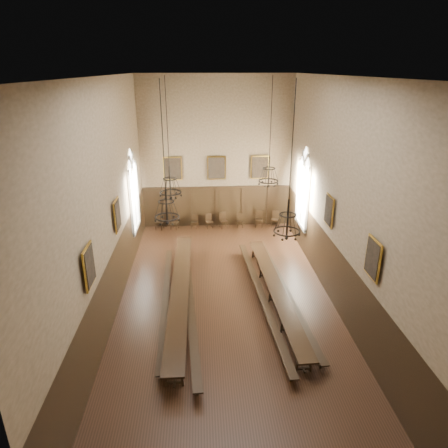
{
  "coord_description": "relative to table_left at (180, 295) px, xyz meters",
  "views": [
    {
      "loc": [
        -0.97,
        -14.43,
        9.28
      ],
      "look_at": [
        0.0,
        1.5,
        3.0
      ],
      "focal_mm": 32.0,
      "sensor_mm": 36.0,
      "label": 1
    }
  ],
  "objects": [
    {
      "name": "floor",
      "position": [
        1.91,
        -0.1,
        -0.42
      ],
      "size": [
        9.0,
        18.0,
        0.02
      ],
      "primitive_type": "cube",
      "color": "black",
      "rests_on": "ground"
    },
    {
      "name": "ceiling",
      "position": [
        1.91,
        -0.1,
        8.6
      ],
      "size": [
        9.0,
        18.0,
        0.02
      ],
      "primitive_type": "cube",
      "color": "black",
      "rests_on": "ground"
    },
    {
      "name": "wall_back",
      "position": [
        1.91,
        8.91,
        4.09
      ],
      "size": [
        9.0,
        0.02,
        9.0
      ],
      "primitive_type": "cube",
      "color": "#866F52",
      "rests_on": "ground"
    },
    {
      "name": "wall_front",
      "position": [
        1.91,
        -9.11,
        4.09
      ],
      "size": [
        9.0,
        0.02,
        9.0
      ],
      "primitive_type": "cube",
      "color": "#866F52",
      "rests_on": "ground"
    },
    {
      "name": "wall_left",
      "position": [
        -2.6,
        -0.1,
        4.09
      ],
      "size": [
        0.02,
        18.0,
        9.0
      ],
      "primitive_type": "cube",
      "color": "#866F52",
      "rests_on": "ground"
    },
    {
      "name": "wall_right",
      "position": [
        6.42,
        -0.1,
        4.09
      ],
      "size": [
        0.02,
        18.0,
        9.0
      ],
      "primitive_type": "cube",
      "color": "#866F52",
      "rests_on": "ground"
    },
    {
      "name": "wainscot_panelling",
      "position": [
        1.91,
        -0.1,
        0.84
      ],
      "size": [
        9.0,
        18.0,
        2.5
      ],
      "primitive_type": null,
      "color": "black",
      "rests_on": "floor"
    },
    {
      "name": "table_left",
      "position": [
        0.0,
        0.0,
        0.0
      ],
      "size": [
        0.76,
        10.46,
        0.82
      ],
      "rotation": [
        0.0,
        0.0,
        -0.0
      ],
      "color": "black",
      "rests_on": "floor"
    },
    {
      "name": "table_right",
      "position": [
        3.98,
        -0.11,
        -0.04
      ],
      "size": [
        1.04,
        9.39,
        0.73
      ],
      "rotation": [
        0.0,
        0.0,
        0.04
      ],
      "color": "black",
      "rests_on": "floor"
    },
    {
      "name": "bench_left_outer",
      "position": [
        -0.61,
        -0.12,
        -0.15
      ],
      "size": [
        0.59,
        9.15,
        0.41
      ],
      "rotation": [
        0.0,
        0.0,
        0.03
      ],
      "color": "black",
      "rests_on": "floor"
    },
    {
      "name": "bench_left_inner",
      "position": [
        0.4,
        -0.31,
        -0.11
      ],
      "size": [
        0.98,
        10.46,
        0.47
      ],
      "rotation": [
        0.0,
        0.0,
        0.06
      ],
      "color": "black",
      "rests_on": "floor"
    },
    {
      "name": "bench_right_inner",
      "position": [
        3.38,
        -0.16,
        -0.12
      ],
      "size": [
        0.88,
        9.99,
        0.45
      ],
      "rotation": [
        0.0,
        0.0,
        0.06
      ],
      "color": "black",
      "rests_on": "floor"
    },
    {
      "name": "bench_right_outer",
      "position": [
        4.48,
        0.08,
        -0.14
      ],
      "size": [
        0.91,
        9.33,
        0.42
      ],
      "rotation": [
        0.0,
        0.0,
        0.07
      ],
      "color": "black",
      "rests_on": "floor"
    },
    {
      "name": "chair_0",
      "position": [
        -1.62,
        8.39,
        -0.1
      ],
      "size": [
        0.54,
        0.54,
        1.01
      ],
      "rotation": [
        0.0,
        0.0,
        -0.26
      ],
      "color": "black",
      "rests_on": "floor"
    },
    {
      "name": "chair_1",
      "position": [
        -0.71,
        8.4,
        -0.12
      ],
      "size": [
        0.53,
        0.53,
        0.94
      ],
      "rotation": [
        0.0,
        0.0,
        -0.34
      ],
      "color": "black",
      "rests_on": "floor"
    },
    {
      "name": "chair_2",
      "position": [
        0.52,
        8.43,
        -0.14
      ],
      "size": [
        0.45,
        0.45,
        0.87
      ],
      "rotation": [
        0.0,
        0.0,
        -0.18
      ],
      "color": "black",
      "rests_on": "floor"
    },
    {
      "name": "chair_3",
      "position": [
        1.43,
        8.46,
        -0.15
      ],
      "size": [
        0.47,
        0.47,
        0.87
      ],
      "rotation": [
        0.0,
        0.0,
        0.28
      ],
      "color": "black",
      "rests_on": "floor"
    },
    {
      "name": "chair_4",
      "position": [
        2.32,
        8.42,
        -0.11
      ],
      "size": [
        0.54,
        0.54,
        0.97
      ],
      "rotation": [
        0.0,
        0.0,
        0.3
      ],
      "color": "black",
      "rests_on": "floor"
    },
    {
      "name": "chair_5",
      "position": [
        3.34,
        8.45,
        -0.15
      ],
      "size": [
        0.41,
        0.41,
        0.86
      ],
      "rotation": [
        0.0,
        0.0,
        -0.07
      ],
      "color": "black",
      "rests_on": "floor"
    },
    {
      "name": "chair_6",
      "position": [
        4.53,
        8.46,
        -0.09
      ],
      "size": [
        0.53,
        0.53,
        1.04
      ],
      "rotation": [
        0.0,
        0.0,
        -0.18
      ],
      "color": "black",
      "rests_on": "floor"
    },
    {
      "name": "chair_7",
      "position": [
        5.51,
        8.38,
        -0.09
      ],
      "size": [
        0.58,
        0.58,
        1.04
      ],
      "rotation": [
        0.0,
        0.0,
        -0.3
      ],
      "color": "black",
      "rests_on": "floor"
    },
    {
      "name": "chandelier_back_left",
      "position": [
        -0.35,
        2.01,
        4.17
      ],
      "size": [
        0.94,
        0.94,
        4.89
      ],
      "color": "black",
      "rests_on": "ceiling"
    },
    {
      "name": "chandelier_back_right",
      "position": [
        3.9,
        2.18,
        4.55
      ],
      "size": [
        0.87,
        0.87,
        4.49
      ],
      "color": "black",
      "rests_on": "ceiling"
    },
    {
      "name": "chandelier_front_left",
      "position": [
        -0.16,
        -2.44,
        4.7
      ],
      "size": [
        0.8,
        0.8,
        4.34
      ],
      "color": "black",
      "rests_on": "ceiling"
    },
    {
      "name": "chandelier_front_right",
      "position": [
        3.8,
        -2.33,
        4.06
      ],
      "size": [
        0.91,
        0.91,
        5.0
      ],
      "color": "black",
      "rests_on": "ceiling"
    },
    {
      "name": "portrait_back_0",
      "position": [
        -0.69,
        8.78,
        3.29
      ],
      "size": [
        1.1,
        0.12,
        1.4
      ],
      "color": "#BB8C2C",
      "rests_on": "wall_back"
    },
    {
      "name": "portrait_back_1",
      "position": [
        1.91,
        8.78,
        3.29
      ],
      "size": [
        1.1,
        0.12,
        1.4
      ],
      "color": "#BB8C2C",
      "rests_on": "wall_back"
    },
    {
      "name": "portrait_back_2",
      "position": [
        4.51,
        8.78,
        3.29
      ],
      "size": [
        1.1,
        0.12,
        1.4
      ],
      "color": "#BB8C2C",
      "rests_on": "wall_back"
    },
    {
      "name": "portrait_left_0",
      "position": [
        -2.47,
        0.9,
        3.29
      ],
      "size": [
        0.12,
        1.0,
        1.3
      ],
      "color": "#BB8C2C",
      "rests_on": "wall_left"
    },
    {
      "name": "portrait_left_1",
      "position": [
        -2.47,
        -3.6,
        3.29
      ],
      "size": [
        0.12,
        1.0,
        1.3
      ],
      "color": "#BB8C2C",
      "rests_on": "wall_left"
    },
    {
      "name": "portrait_right_0",
      "position": [
        6.29,
        0.9,
        3.29
      ],
      "size": [
        0.12,
        1.0,
        1.3
      ],
      "color": "#BB8C2C",
      "rests_on": "wall_right"
    },
    {
      "name": "portrait_right_1",
      "position": [
        6.29,
        -3.6,
        3.29
      ],
      "size": [
        0.12,
        1.0,
        1.3
      ],
      "color": "#BB8C2C",
      "rests_on": "wall_right"
    },
    {
      "name": "window_right",
      "position": [
        6.34,
        5.4,
        2.99
      ],
      "size": [
        0.2,
        2.2,
        4.6
      ],
      "primitive_type": null,
      "color": "white",
      "rests_on": "wall_right"
    },
    {
      "name": "window_left",
      "position": [
        -2.52,
        5.4,
        2.99
      ],
      "size": [
        0.2,
        2.2,
        4.6
      ],
      "primitive_type": null,
      "color": "white",
      "rests_on": "wall_left"
    }
  ]
}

